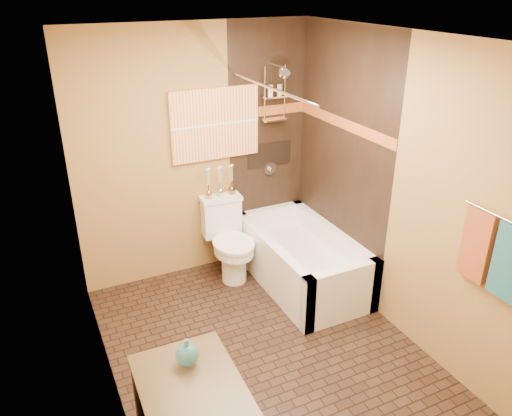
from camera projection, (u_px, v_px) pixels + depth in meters
floor at (264, 349)px, 4.19m from camera, size 3.00×3.00×0.00m
wall_left at (97, 250)px, 3.19m from camera, size 0.02×3.00×2.50m
wall_right at (394, 188)px, 4.14m from camera, size 0.02×3.00×2.50m
wall_back at (196, 156)px, 4.89m from camera, size 2.40×0.02×2.50m
wall_front at (402, 334)px, 2.44m from camera, size 2.40×0.02×2.50m
ceiling at (266, 37)px, 3.14m from camera, size 3.00×3.00×0.00m
alcove_tile_back at (267, 146)px, 5.19m from camera, size 0.85×0.01×2.50m
alcove_tile_right at (341, 161)px, 4.75m from camera, size 0.01×1.50×2.50m
mosaic_band_back at (268, 111)px, 5.03m from camera, size 0.85×0.01×0.10m
mosaic_band_right at (343, 123)px, 4.59m from camera, size 0.01×1.50×0.10m
alcove_niche at (269, 155)px, 5.24m from camera, size 0.50×0.01×0.25m
shower_fixtures at (275, 108)px, 4.93m from camera, size 0.24×0.33×1.16m
curtain_rod at (268, 87)px, 4.12m from camera, size 0.03×1.55×0.03m
towel_bar at (500, 217)px, 3.18m from camera, size 0.02×0.55×0.02m
towel_teal at (509, 263)px, 3.19m from camera, size 0.05×0.22×0.52m
towel_rust at (477, 245)px, 3.40m from camera, size 0.05×0.22×0.52m
sunset_painting at (215, 124)px, 4.83m from camera, size 0.90×0.04×0.70m
vanity_mirror at (131, 300)px, 2.28m from camera, size 0.01×1.00×0.90m
bathtub at (301, 263)px, 5.03m from camera, size 0.80×1.50×0.55m
toilet at (229, 239)px, 5.08m from camera, size 0.43×0.63×0.82m
teal_bottle at (187, 352)px, 2.85m from camera, size 0.17×0.17×0.21m
bud_vases at (220, 181)px, 4.99m from camera, size 0.31×0.07×0.31m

